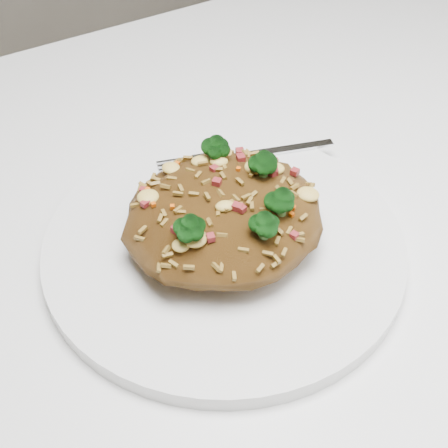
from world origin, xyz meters
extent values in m
cube|color=white|center=(0.00, 0.00, 0.73)|extent=(1.20, 0.80, 0.04)
cylinder|color=brown|center=(0.54, 0.34, 0.35)|extent=(0.06, 0.06, 0.71)
cylinder|color=white|center=(-0.05, 0.01, 0.76)|extent=(0.28, 0.28, 0.01)
ellipsoid|color=brown|center=(-0.05, 0.01, 0.79)|extent=(0.15, 0.14, 0.05)
ellipsoid|color=#063307|center=(-0.01, 0.01, 0.82)|extent=(0.02, 0.02, 0.02)
ellipsoid|color=#063307|center=(-0.03, 0.05, 0.82)|extent=(0.02, 0.02, 0.02)
ellipsoid|color=#063307|center=(-0.05, -0.04, 0.82)|extent=(0.02, 0.02, 0.02)
ellipsoid|color=#063307|center=(-0.03, 0.05, 0.82)|extent=(0.02, 0.02, 0.02)
ellipsoid|color=#063307|center=(-0.09, -0.02, 0.82)|extent=(0.02, 0.02, 0.02)
ellipsoid|color=#063307|center=(-0.02, -0.03, 0.82)|extent=(0.02, 0.02, 0.02)
cube|color=silver|center=(0.06, 0.07, 0.77)|extent=(0.10, 0.04, 0.00)
cube|color=silver|center=(-0.03, 0.10, 0.77)|extent=(0.04, 0.03, 0.00)
camera|label=1|loc=(-0.23, -0.29, 1.11)|focal=50.00mm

